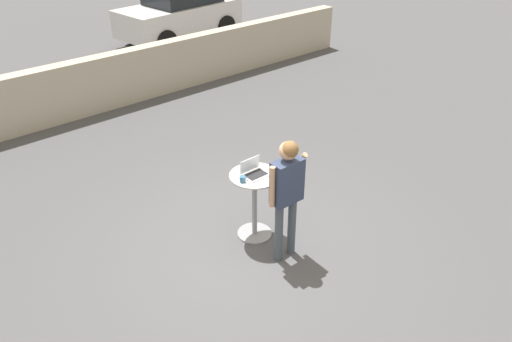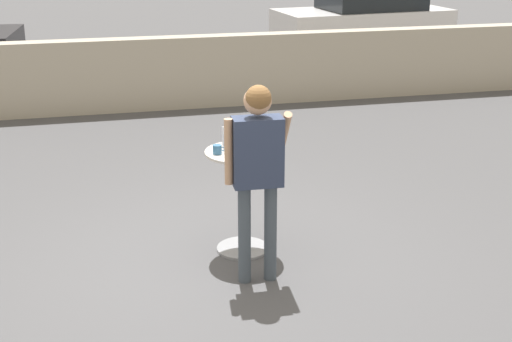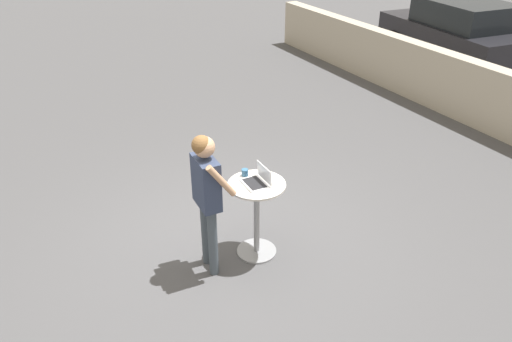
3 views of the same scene
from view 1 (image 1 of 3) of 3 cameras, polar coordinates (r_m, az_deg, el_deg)
ground_plane at (r=6.96m, az=-0.73°, el=-9.21°), size 50.00×50.00×0.00m
pavement_kerb at (r=11.22m, az=-20.82°, el=8.44°), size 16.11×0.35×1.18m
cafe_table at (r=6.90m, az=-0.17°, el=-3.13°), size 0.69×0.69×1.00m
laptop at (r=6.69m, az=-0.24°, el=-0.07°), size 0.33×0.27×0.22m
coffee_mug at (r=6.53m, az=-1.54°, el=-0.94°), size 0.11×0.08×0.08m
standing_person at (r=6.24m, az=3.55°, el=-1.65°), size 0.57×0.38×1.76m
parked_car_near_street at (r=16.27m, az=-8.66°, el=17.48°), size 3.98×2.10×1.67m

